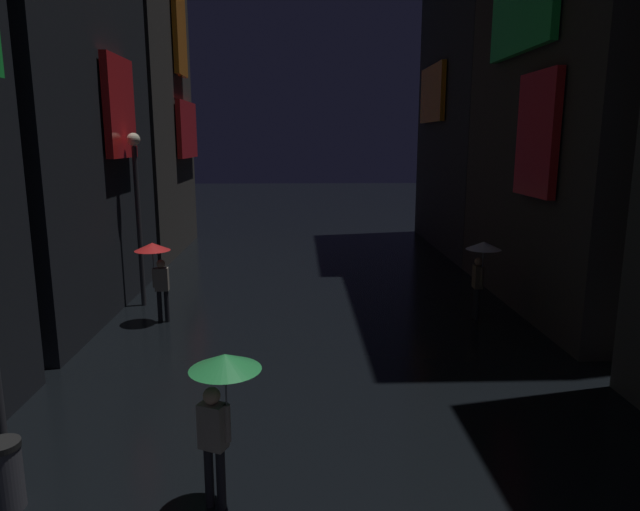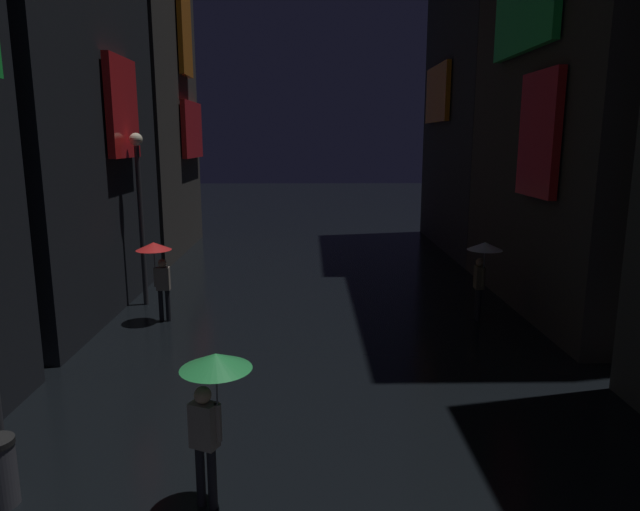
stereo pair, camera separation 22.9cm
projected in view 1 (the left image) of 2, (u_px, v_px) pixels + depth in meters
building_left_far at (121, 37)px, 22.49m from camera, size 4.25×7.35×17.29m
pedestrian_midstreet_left_clear at (482, 258)px, 14.77m from camera, size 0.90×0.90×2.12m
pedestrian_near_crossing_green at (221, 388)px, 7.07m from camera, size 0.90×0.90×2.12m
pedestrian_far_right_red at (156, 260)px, 14.58m from camera, size 0.90×0.90×2.12m
streetlamp_left_far at (137, 198)px, 15.84m from camera, size 0.36×0.36×4.88m
trash_bin at (5, 475)px, 7.32m from camera, size 0.46×0.46×0.93m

